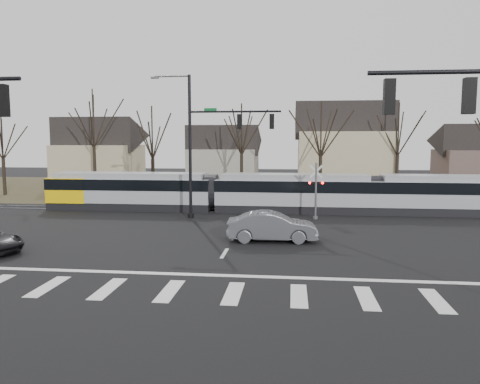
# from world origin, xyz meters

# --- Properties ---
(ground) EXTENTS (140.00, 140.00, 0.00)m
(ground) POSITION_xyz_m (0.00, 0.00, 0.00)
(ground) COLOR black
(grass_verge) EXTENTS (140.00, 28.00, 0.01)m
(grass_verge) POSITION_xyz_m (0.00, 32.00, 0.01)
(grass_verge) COLOR #38331E
(grass_verge) RESTS_ON ground
(crosswalk) EXTENTS (27.00, 2.60, 0.01)m
(crosswalk) POSITION_xyz_m (0.00, -4.00, 0.01)
(crosswalk) COLOR silver
(crosswalk) RESTS_ON ground
(stop_line) EXTENTS (28.00, 0.35, 0.01)m
(stop_line) POSITION_xyz_m (0.00, -1.80, 0.01)
(stop_line) COLOR silver
(stop_line) RESTS_ON ground
(lane_dashes) EXTENTS (0.18, 30.00, 0.01)m
(lane_dashes) POSITION_xyz_m (0.00, 16.00, 0.01)
(lane_dashes) COLOR silver
(lane_dashes) RESTS_ON ground
(rail_pair) EXTENTS (90.00, 1.52, 0.06)m
(rail_pair) POSITION_xyz_m (0.00, 15.80, 0.03)
(rail_pair) COLOR #59595E
(rail_pair) RESTS_ON ground
(tram) EXTENTS (39.19, 2.91, 2.97)m
(tram) POSITION_xyz_m (3.33, 16.00, 1.62)
(tram) COLOR gray
(tram) RESTS_ON ground
(sedan) EXTENTS (2.25, 5.17, 1.65)m
(sedan) POSITION_xyz_m (2.23, 5.13, 0.82)
(sedan) COLOR #505158
(sedan) RESTS_ON ground
(signal_pole_far) EXTENTS (9.28, 0.44, 10.20)m
(signal_pole_far) POSITION_xyz_m (-2.41, 12.50, 5.70)
(signal_pole_far) COLOR black
(signal_pole_far) RESTS_ON ground
(rail_crossing_signal) EXTENTS (1.08, 0.36, 4.00)m
(rail_crossing_signal) POSITION_xyz_m (5.00, 12.79, 1.89)
(rail_crossing_signal) COLOR #59595B
(rail_crossing_signal) RESTS_ON ground
(tree_row) EXTENTS (59.20, 7.20, 10.00)m
(tree_row) POSITION_xyz_m (2.00, 26.00, 5.00)
(tree_row) COLOR black
(tree_row) RESTS_ON ground
(house_a) EXTENTS (9.72, 8.64, 8.60)m
(house_a) POSITION_xyz_m (-20.00, 34.00, 4.46)
(house_a) COLOR tan
(house_a) RESTS_ON ground
(house_b) EXTENTS (8.64, 7.56, 7.65)m
(house_b) POSITION_xyz_m (-5.00, 36.00, 3.97)
(house_b) COLOR gray
(house_b) RESTS_ON ground
(house_c) EXTENTS (10.80, 8.64, 10.10)m
(house_c) POSITION_xyz_m (9.00, 33.00, 5.23)
(house_c) COLOR tan
(house_c) RESTS_ON ground
(house_d) EXTENTS (8.64, 7.56, 7.65)m
(house_d) POSITION_xyz_m (24.00, 35.00, 3.97)
(house_d) COLOR brown
(house_d) RESTS_ON ground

